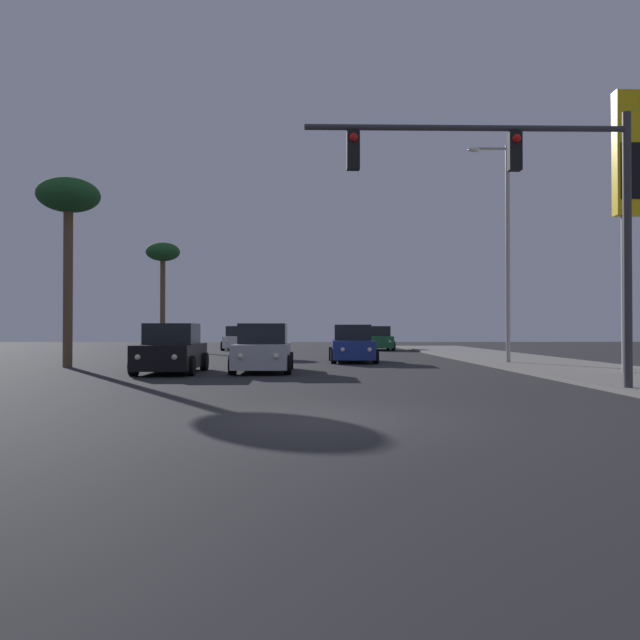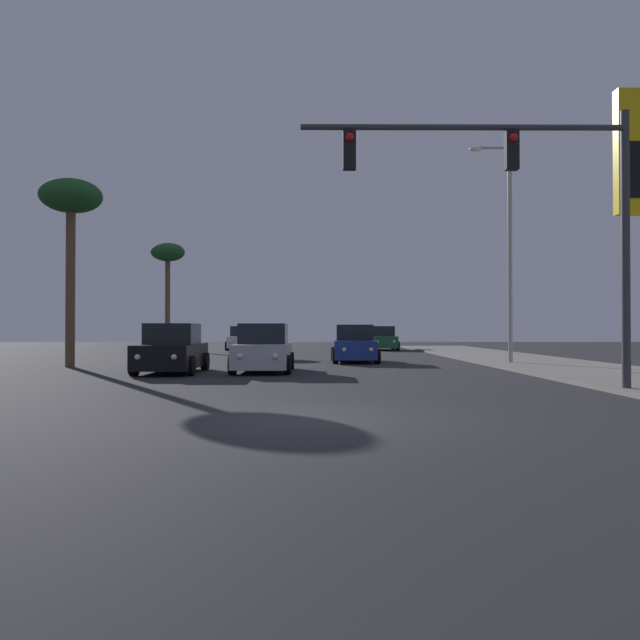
{
  "view_description": "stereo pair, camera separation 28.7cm",
  "coord_description": "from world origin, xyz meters",
  "px_view_note": "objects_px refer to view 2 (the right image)",
  "views": [
    {
      "loc": [
        -0.15,
        -10.41,
        1.5
      ],
      "look_at": [
        0.27,
        10.76,
        1.8
      ],
      "focal_mm": 35.0,
      "sensor_mm": 36.0,
      "label": 1
    },
    {
      "loc": [
        0.13,
        -10.41,
        1.5
      ],
      "look_at": [
        0.27,
        10.76,
        1.8
      ],
      "focal_mm": 35.0,
      "sensor_mm": 36.0,
      "label": 2
    }
  ],
  "objects_px": {
    "car_black": "(172,350)",
    "car_silver": "(263,350)",
    "car_green": "(382,339)",
    "car_white": "(243,339)",
    "car_blue": "(354,345)",
    "street_lamp": "(507,241)",
    "palm_tree_far": "(168,257)",
    "traffic_light_mast": "(531,190)",
    "palm_tree_near": "(71,204)"
  },
  "relations": [
    {
      "from": "car_green",
      "to": "traffic_light_mast",
      "type": "height_order",
      "value": "traffic_light_mast"
    },
    {
      "from": "car_black",
      "to": "car_green",
      "type": "xyz_separation_m",
      "value": [
        9.59,
        22.68,
        0.0
      ]
    },
    {
      "from": "car_blue",
      "to": "traffic_light_mast",
      "type": "height_order",
      "value": "traffic_light_mast"
    },
    {
      "from": "car_white",
      "to": "street_lamp",
      "type": "distance_m",
      "value": 22.98
    },
    {
      "from": "car_blue",
      "to": "palm_tree_far",
      "type": "height_order",
      "value": "palm_tree_far"
    },
    {
      "from": "car_white",
      "to": "traffic_light_mast",
      "type": "xyz_separation_m",
      "value": [
        10.2,
        -29.47,
        3.99
      ]
    },
    {
      "from": "car_white",
      "to": "car_blue",
      "type": "height_order",
      "value": "same"
    },
    {
      "from": "car_green",
      "to": "car_blue",
      "type": "height_order",
      "value": "same"
    },
    {
      "from": "car_white",
      "to": "palm_tree_far",
      "type": "relative_size",
      "value": 0.57
    },
    {
      "from": "car_black",
      "to": "car_silver",
      "type": "bearing_deg",
      "value": -171.44
    },
    {
      "from": "street_lamp",
      "to": "car_green",
      "type": "bearing_deg",
      "value": 99.83
    },
    {
      "from": "car_white",
      "to": "palm_tree_near",
      "type": "relative_size",
      "value": 0.59
    },
    {
      "from": "car_blue",
      "to": "street_lamp",
      "type": "bearing_deg",
      "value": 159.95
    },
    {
      "from": "car_black",
      "to": "street_lamp",
      "type": "bearing_deg",
      "value": -162.18
    },
    {
      "from": "car_green",
      "to": "palm_tree_far",
      "type": "xyz_separation_m",
      "value": [
        -15.27,
        0.48,
        5.84
      ]
    },
    {
      "from": "car_green",
      "to": "traffic_light_mast",
      "type": "relative_size",
      "value": 0.56
    },
    {
      "from": "car_white",
      "to": "street_lamp",
      "type": "bearing_deg",
      "value": 123.35
    },
    {
      "from": "car_black",
      "to": "palm_tree_far",
      "type": "xyz_separation_m",
      "value": [
        -5.68,
        23.16,
        5.84
      ]
    },
    {
      "from": "street_lamp",
      "to": "palm_tree_far",
      "type": "bearing_deg",
      "value": 134.39
    },
    {
      "from": "palm_tree_far",
      "to": "car_black",
      "type": "bearing_deg",
      "value": -76.23
    },
    {
      "from": "car_black",
      "to": "car_silver",
      "type": "xyz_separation_m",
      "value": [
        3.07,
        0.51,
        0.0
      ]
    },
    {
      "from": "car_green",
      "to": "car_white",
      "type": "bearing_deg",
      "value": 1.03
    },
    {
      "from": "traffic_light_mast",
      "to": "street_lamp",
      "type": "xyz_separation_m",
      "value": [
        2.84,
        11.07,
        0.37
      ]
    },
    {
      "from": "car_green",
      "to": "car_silver",
      "type": "height_order",
      "value": "same"
    },
    {
      "from": "traffic_light_mast",
      "to": "palm_tree_near",
      "type": "relative_size",
      "value": 1.04
    },
    {
      "from": "street_lamp",
      "to": "palm_tree_far",
      "type": "height_order",
      "value": "street_lamp"
    },
    {
      "from": "car_white",
      "to": "car_green",
      "type": "bearing_deg",
      "value": 177.8
    },
    {
      "from": "car_green",
      "to": "car_silver",
      "type": "relative_size",
      "value": 1.0
    },
    {
      "from": "car_silver",
      "to": "traffic_light_mast",
      "type": "distance_m",
      "value": 10.76
    },
    {
      "from": "car_green",
      "to": "car_blue",
      "type": "distance_m",
      "value": 16.18
    },
    {
      "from": "street_lamp",
      "to": "palm_tree_near",
      "type": "relative_size",
      "value": 1.22
    },
    {
      "from": "car_black",
      "to": "palm_tree_far",
      "type": "bearing_deg",
      "value": -77.07
    },
    {
      "from": "car_blue",
      "to": "palm_tree_far",
      "type": "relative_size",
      "value": 0.57
    },
    {
      "from": "traffic_light_mast",
      "to": "car_silver",
      "type": "bearing_deg",
      "value": 133.39
    },
    {
      "from": "car_silver",
      "to": "car_blue",
      "type": "xyz_separation_m",
      "value": [
        3.57,
        6.27,
        0.0
      ]
    },
    {
      "from": "car_black",
      "to": "palm_tree_far",
      "type": "distance_m",
      "value": 24.55
    },
    {
      "from": "car_white",
      "to": "car_green",
      "type": "height_order",
      "value": "same"
    },
    {
      "from": "car_silver",
      "to": "traffic_light_mast",
      "type": "xyz_separation_m",
      "value": [
        6.87,
        -7.26,
        3.99
      ]
    },
    {
      "from": "car_white",
      "to": "traffic_light_mast",
      "type": "bearing_deg",
      "value": 107.12
    },
    {
      "from": "car_white",
      "to": "street_lamp",
      "type": "relative_size",
      "value": 0.48
    },
    {
      "from": "car_white",
      "to": "car_black",
      "type": "distance_m",
      "value": 22.72
    },
    {
      "from": "car_black",
      "to": "car_blue",
      "type": "xyz_separation_m",
      "value": [
        6.64,
        6.77,
        0.0
      ]
    },
    {
      "from": "car_silver",
      "to": "car_green",
      "type": "bearing_deg",
      "value": -106.14
    },
    {
      "from": "car_black",
      "to": "palm_tree_near",
      "type": "bearing_deg",
      "value": -34.71
    },
    {
      "from": "car_white",
      "to": "car_green",
      "type": "distance_m",
      "value": 9.86
    },
    {
      "from": "car_white",
      "to": "car_blue",
      "type": "xyz_separation_m",
      "value": [
        6.91,
        -15.94,
        0.0
      ]
    },
    {
      "from": "car_green",
      "to": "car_blue",
      "type": "bearing_deg",
      "value": 80.73
    },
    {
      "from": "car_white",
      "to": "car_blue",
      "type": "relative_size",
      "value": 1.0
    },
    {
      "from": "car_white",
      "to": "palm_tree_near",
      "type": "bearing_deg",
      "value": 75.21
    },
    {
      "from": "car_black",
      "to": "car_green",
      "type": "relative_size",
      "value": 1.0
    }
  ]
}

